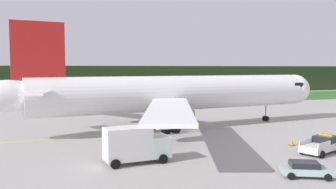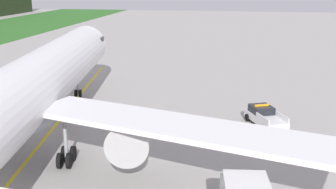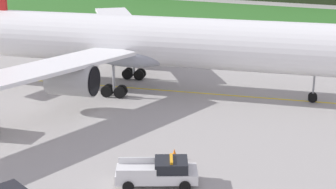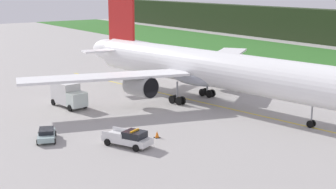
{
  "view_description": "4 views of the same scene",
  "coord_description": "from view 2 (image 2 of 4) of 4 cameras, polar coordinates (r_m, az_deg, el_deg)",
  "views": [
    {
      "loc": [
        -14.75,
        -41.07,
        8.94
      ],
      "look_at": [
        0.05,
        7.96,
        5.16
      ],
      "focal_mm": 37.79,
      "sensor_mm": 36.0,
      "label": 1
    },
    {
      "loc": [
        -30.06,
        -8.28,
        13.99
      ],
      "look_at": [
        8.11,
        -1.62,
        3.6
      ],
      "focal_mm": 46.97,
      "sensor_mm": 36.0,
      "label": 2
    },
    {
      "loc": [
        24.3,
        -39.29,
        16.71
      ],
      "look_at": [
        8.68,
        -2.72,
        3.68
      ],
      "focal_mm": 55.36,
      "sensor_mm": 36.0,
      "label": 3
    },
    {
      "loc": [
        54.2,
        -35.83,
        17.16
      ],
      "look_at": [
        7.71,
        -2.7,
        3.97
      ],
      "focal_mm": 51.51,
      "sensor_mm": 36.0,
      "label": 4
    }
  ],
  "objects": [
    {
      "name": "ground",
      "position": [
        34.18,
        -5.09,
        -9.22
      ],
      "size": [
        320.0,
        320.0,
        0.0
      ],
      "primitive_type": "plane",
      "color": "#9E9A96"
    },
    {
      "name": "taxiway_centerline_main",
      "position": [
        38.92,
        -16.68,
        -6.72
      ],
      "size": [
        68.62,
        11.2,
        0.01
      ],
      "primitive_type": "cube",
      "rotation": [
        0.0,
        0.0,
        0.16
      ],
      "color": "yellow",
      "rests_on": "ground"
    },
    {
      "name": "airliner",
      "position": [
        36.68,
        -17.62,
        0.33
      ],
      "size": [
        52.91,
        47.63,
        14.73
      ],
      "color": "white",
      "rests_on": "ground"
    },
    {
      "name": "ops_pickup_truck",
      "position": [
        43.58,
        12.43,
        -2.84
      ],
      "size": [
        5.86,
        4.13,
        1.94
      ],
      "color": "silver",
      "rests_on": "ground"
    },
    {
      "name": "apron_cone",
      "position": [
        43.1,
        6.93,
        -3.52
      ],
      "size": [
        0.62,
        0.62,
        0.78
      ],
      "color": "black",
      "rests_on": "ground"
    }
  ]
}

